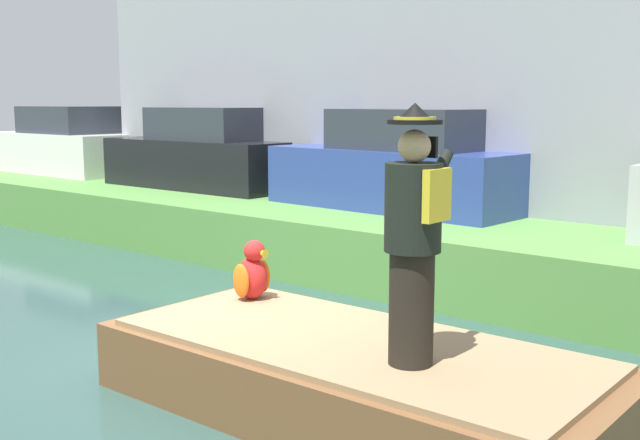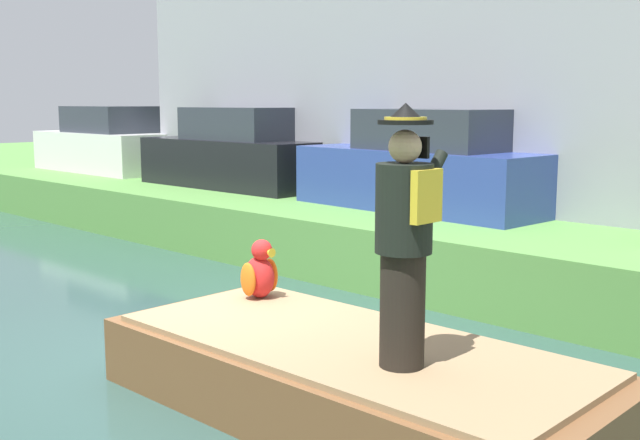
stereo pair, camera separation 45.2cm
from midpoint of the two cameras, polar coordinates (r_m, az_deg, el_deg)
The scene contains 9 objects.
ground_plane at distance 7.74m, azimuth -7.24°, elevation -10.73°, with size 80.00×80.00×0.00m, color #4C4742.
canal_water at distance 7.72m, azimuth -7.25°, elevation -10.38°, with size 5.95×48.00×0.10m, color #2D4C47.
grass_bank_far at distance 13.80m, azimuth 19.25°, elevation -0.48°, with size 9.80×48.00×0.95m, color #568E42.
boat at distance 6.26m, azimuth 4.21°, elevation -11.56°, with size 1.87×4.23×0.61m.
person_pirate at distance 5.42m, azimuth 8.62°, elevation -1.30°, with size 0.61×0.42×1.85m.
parrot_plush at distance 7.39m, azimuth -2.70°, elevation -3.90°, with size 0.36×0.35×0.57m.
parked_car_blue at distance 11.86m, azimuth 9.03°, elevation 3.85°, with size 1.89×4.08×1.50m.
parked_car_dark at distance 14.87m, azimuth -5.08°, elevation 4.89°, with size 1.75×4.02×1.50m.
parked_car_white at distance 18.72m, azimuth -14.60°, elevation 5.43°, with size 1.71×4.01×1.50m.
Camera 2 is at (-4.35, -5.92, 2.57)m, focal length 43.53 mm.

